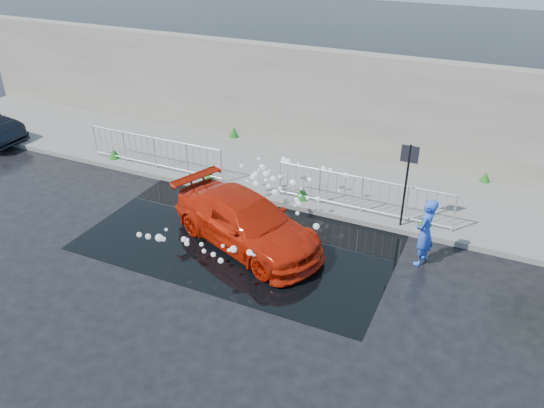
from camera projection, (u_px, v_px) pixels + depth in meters
The scene contains 12 objects.
ground at pixel (208, 251), 13.55m from camera, with size 90.00×90.00×0.00m, color black.
pavement at pixel (287, 172), 17.48m from camera, with size 30.00×4.00×0.15m, color slate.
curb at pixel (260, 198), 15.89m from camera, with size 30.00×0.25×0.16m, color slate.
retaining_wall at pixel (313, 100), 18.34m from camera, with size 30.00×0.60×3.50m, color #6E685C.
puddle at pixel (244, 236), 14.15m from camera, with size 8.00×5.00×0.01m, color black.
sign_post at pixel (407, 173), 13.62m from camera, with size 0.45×0.06×2.50m.
railing_left at pixel (155, 152), 17.33m from camera, with size 5.05×0.05×1.10m.
railing_right at pixel (362, 194), 14.74m from camera, with size 5.05×0.05×1.10m.
weeds at pixel (274, 170), 17.08m from camera, with size 12.17×3.93×0.38m.
water_spray at pixel (263, 198), 14.54m from camera, with size 3.49×5.72×1.07m.
red_car at pixel (246, 222), 13.56m from camera, with size 1.83×4.49×1.30m, color #B31A07.
person at pixel (425, 232), 12.70m from camera, with size 0.64×0.42×1.75m, color blue.
Camera 1 is at (6.24, -9.53, 7.61)m, focal length 35.00 mm.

